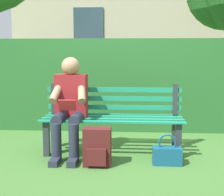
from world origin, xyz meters
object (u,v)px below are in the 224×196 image
park_bench (113,117)px  backpack (97,147)px  handbag (167,155)px  person_seated (70,104)px

park_bench → backpack: 0.63m
park_bench → backpack: size_ratio=4.07×
park_bench → backpack: bearing=76.7°
park_bench → handbag: size_ratio=4.97×
park_bench → handbag: bearing=143.0°
park_bench → person_seated: (0.51, 0.18, 0.19)m
backpack → handbag: (-0.77, -0.09, -0.10)m
backpack → park_bench: bearing=-103.3°
park_bench → handbag: 0.86m
person_seated → backpack: 0.68m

